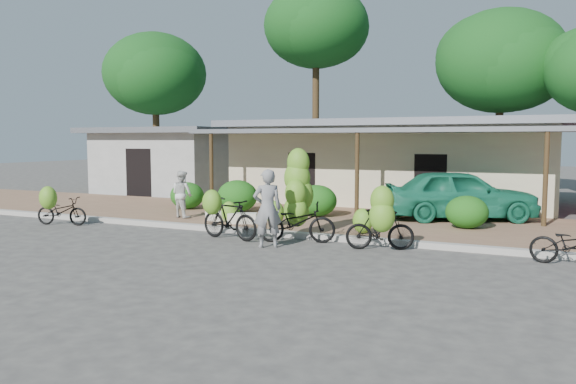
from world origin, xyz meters
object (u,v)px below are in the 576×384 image
bystander (182,194)px  teal_van (460,194)px  bike_far_left (59,209)px  bike_left (228,217)px  sack_near (242,218)px  tree_back_left (153,72)px  tree_far_center (314,25)px  bike_center (297,205)px  tree_center_right (497,60)px  sack_far (218,216)px  vendor (267,209)px  bike_right (381,223)px  bike_far_right (574,245)px

bystander → teal_van: (8.08, 3.24, 0.04)m
bystander → bike_far_left: bearing=54.1°
bike_left → sack_near: size_ratio=2.21×
tree_back_left → bike_left: bearing=-45.7°
tree_back_left → bystander: tree_back_left is taller
tree_far_center → teal_van: (8.90, -9.64, -7.63)m
bike_left → bike_center: 1.83m
bystander → tree_center_right: bearing=-107.3°
tree_back_left → sack_far: bearing=-44.4°
tree_far_center → bike_center: bearing=-69.1°
sack_near → vendor: vendor is taller
sack_near → teal_van: size_ratio=0.18×
bike_far_left → bike_center: bike_center is taller
tree_far_center → teal_van: bearing=-47.3°
sack_far → bike_center: bearing=-23.8°
bike_far_left → bystander: 3.67m
bystander → tree_back_left: bearing=-34.1°
bike_right → bike_far_right: 4.01m
bike_right → bike_far_right: bike_right is taller
sack_far → teal_van: teal_van is taller
bike_far_right → teal_van: size_ratio=0.38×
tree_center_right → bike_far_left: 20.03m
teal_van → bike_center: bearing=122.2°
tree_center_right → vendor: size_ratio=4.52×
bike_far_left → vendor: 7.29m
bystander → bike_left: bearing=157.4°
tree_far_center → bike_center: tree_far_center is taller
tree_center_right → sack_far: size_ratio=11.40×
tree_far_center → bike_far_left: 17.32m
tree_back_left → bike_left: (11.87, -12.16, -5.58)m
bike_center → bike_left: bearing=92.1°
bike_far_left → bike_right: size_ratio=1.03×
bike_right → bystander: size_ratio=1.11×
tree_far_center → tree_center_right: tree_far_center is taller
tree_back_left → bike_far_right: (19.88, -11.82, -5.73)m
bike_left → bike_right: size_ratio=1.13×
bike_far_left → bike_left: 5.85m
tree_far_center → vendor: 18.18m
bike_far_left → sack_far: size_ratio=2.29×
tree_back_left → bike_far_right: tree_back_left is taller
sack_far → bystander: bearing=173.4°
bike_right → sack_far: bearing=51.6°
sack_far → tree_center_right: bearing=63.5°
bike_far_right → sack_far: bearing=89.6°
bike_left → bike_right: 4.01m
bike_far_right → sack_near: bike_far_right is taller
tree_far_center → sack_far: 15.61m
bike_far_right → teal_van: 5.99m
bike_right → vendor: vendor is taller
teal_van → tree_center_right: bearing=-23.8°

